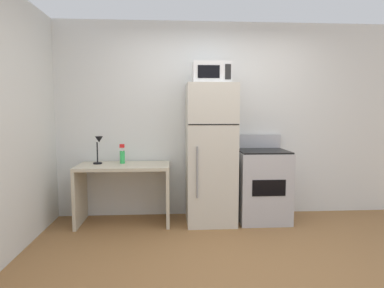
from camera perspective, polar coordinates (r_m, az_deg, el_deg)
ground_plane at (r=3.22m, az=8.56°, el=-20.54°), size 12.00×12.00×0.00m
wall_back_white at (r=4.56m, az=4.26°, el=4.17°), size 5.00×0.10×2.60m
desk at (r=4.29m, az=-11.62°, el=-6.49°), size 1.15×0.59×0.75m
desk_lamp at (r=4.34m, az=-15.79°, el=-0.20°), size 0.14×0.12×0.35m
spray_bottle at (r=4.34m, az=-11.92°, el=-1.99°), size 0.06×0.06×0.25m
refrigerator at (r=4.21m, az=3.21°, el=-1.73°), size 0.61×0.64×1.75m
microwave at (r=4.18m, az=3.32°, el=12.08°), size 0.46×0.35×0.26m
oven_range at (r=4.42m, az=11.97°, el=-6.88°), size 0.64×0.61×1.10m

